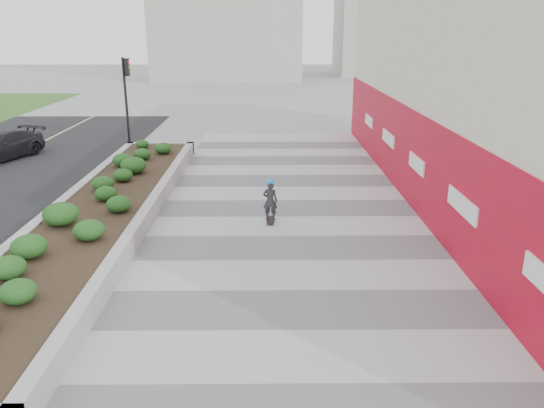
{
  "coord_description": "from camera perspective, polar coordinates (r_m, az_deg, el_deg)",
  "views": [
    {
      "loc": [
        -0.64,
        -7.78,
        5.44
      ],
      "look_at": [
        -0.53,
        5.32,
        1.1
      ],
      "focal_mm": 35.0,
      "sensor_mm": 36.0,
      "label": 1
    }
  ],
  "objects": [
    {
      "name": "planter",
      "position": [
        16.34,
        -17.77,
        -0.46
      ],
      "size": [
        3.0,
        18.0,
        0.9
      ],
      "color": "#9E9EA0",
      "rests_on": "ground"
    },
    {
      "name": "traffic_signal_near",
      "position": [
        26.26,
        -15.37,
        11.84
      ],
      "size": [
        0.33,
        0.28,
        4.2
      ],
      "color": "black",
      "rests_on": "ground"
    },
    {
      "name": "building",
      "position": [
        18.46,
        24.46,
        12.21
      ],
      "size": [
        6.04,
        24.08,
        8.0
      ],
      "color": "beige",
      "rests_on": "ground"
    },
    {
      "name": "skateboarder",
      "position": [
        15.47,
        -0.2,
        0.4
      ],
      "size": [
        0.46,
        0.72,
        1.33
      ],
      "rotation": [
        0.0,
        0.0,
        -0.0
      ],
      "color": "beige",
      "rests_on": "ground"
    },
    {
      "name": "manhole_cover",
      "position": [
        12.12,
        5.0,
        -8.38
      ],
      "size": [
        0.44,
        0.44,
        0.01
      ],
      "primitive_type": "cylinder",
      "color": "#595654",
      "rests_on": "ground"
    },
    {
      "name": "car_dark",
      "position": [
        25.95,
        -27.21,
        5.57
      ],
      "size": [
        3.03,
        4.49,
        1.21
      ],
      "primitive_type": "imported",
      "rotation": [
        0.0,
        0.0,
        -0.35
      ],
      "color": "black",
      "rests_on": "ground"
    },
    {
      "name": "ground",
      "position": [
        9.51,
        3.6,
        -16.59
      ],
      "size": [
        160.0,
        160.0,
        0.0
      ],
      "primitive_type": "plane",
      "color": "gray",
      "rests_on": "ground"
    },
    {
      "name": "walkway",
      "position": [
        12.08,
        2.62,
        -8.41
      ],
      "size": [
        8.0,
        36.0,
        0.01
      ],
      "primitive_type": "cube",
      "color": "#A8A8AD",
      "rests_on": "ground"
    }
  ]
}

